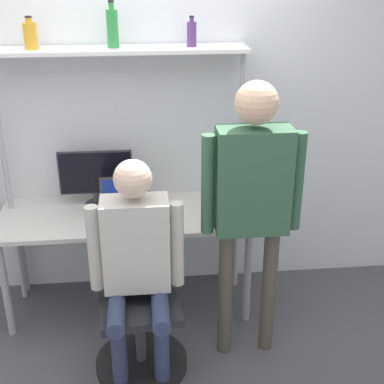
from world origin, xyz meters
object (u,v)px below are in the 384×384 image
(laptop, at_px, (125,207))
(cell_phone, at_px, (165,218))
(person_standing, at_px, (252,190))
(bottle_green, at_px, (112,28))
(person_seated, at_px, (136,256))
(bottle_amber, at_px, (30,35))
(bottle_purple, at_px, (192,34))
(office_chair, at_px, (139,324))
(monitor, at_px, (96,176))

(laptop, height_order, cell_phone, laptop)
(laptop, height_order, person_standing, person_standing)
(cell_phone, height_order, bottle_green, bottle_green)
(laptop, bearing_deg, person_seated, -83.40)
(cell_phone, height_order, person_seated, person_seated)
(bottle_amber, bearing_deg, bottle_purple, 0.00)
(laptop, xyz_separation_m, bottle_amber, (-0.52, 0.21, 1.08))
(bottle_amber, bearing_deg, office_chair, -53.25)
(office_chair, relative_size, person_seated, 0.69)
(monitor, bearing_deg, laptop, -47.24)
(laptop, height_order, office_chair, laptop)
(monitor, height_order, office_chair, monitor)
(person_standing, xyz_separation_m, bottle_green, (-0.76, 0.72, 0.80))
(monitor, height_order, bottle_amber, bottle_amber)
(person_seated, bearing_deg, cell_phone, 71.80)
(monitor, distance_m, laptop, 0.32)
(office_chair, bearing_deg, person_standing, 5.68)
(cell_phone, relative_size, bottle_amber, 0.77)
(cell_phone, xyz_separation_m, bottle_amber, (-0.78, 0.26, 1.15))
(cell_phone, height_order, person_standing, person_standing)
(cell_phone, relative_size, person_seated, 0.11)
(bottle_green, bearing_deg, office_chair, -83.41)
(bottle_green, bearing_deg, monitor, -179.19)
(person_seated, xyz_separation_m, bottle_amber, (-0.59, 0.84, 1.08))
(office_chair, relative_size, person_standing, 0.54)
(office_chair, distance_m, person_standing, 1.07)
(person_standing, height_order, bottle_amber, bottle_amber)
(cell_phone, height_order, bottle_amber, bottle_amber)
(bottle_amber, relative_size, bottle_green, 0.69)
(monitor, distance_m, person_seated, 0.89)
(cell_phone, xyz_separation_m, bottle_green, (-0.28, 0.26, 1.18))
(bottle_green, bearing_deg, bottle_amber, 180.00)
(office_chair, bearing_deg, bottle_amber, 126.75)
(laptop, bearing_deg, bottle_amber, 157.70)
(office_chair, bearing_deg, cell_phone, 69.77)
(person_standing, relative_size, bottle_purple, 9.44)
(person_seated, height_order, bottle_purple, bottle_purple)
(monitor, bearing_deg, bottle_amber, 179.57)
(laptop, height_order, bottle_amber, bottle_amber)
(cell_phone, bearing_deg, bottle_purple, 52.25)
(office_chair, xyz_separation_m, bottle_purple, (0.40, 0.79, 1.59))
(person_seated, xyz_separation_m, person_standing, (0.67, 0.12, 0.32))
(office_chair, distance_m, bottle_purple, 1.82)
(cell_phone, relative_size, office_chair, 0.16)
(bottle_green, bearing_deg, person_standing, -43.37)
(bottle_purple, bearing_deg, cell_phone, -127.75)
(laptop, xyz_separation_m, bottle_purple, (0.46, 0.21, 1.08))
(bottle_purple, bearing_deg, laptop, -155.42)
(person_seated, relative_size, bottle_green, 4.84)
(bottle_green, bearing_deg, bottle_purple, 0.00)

